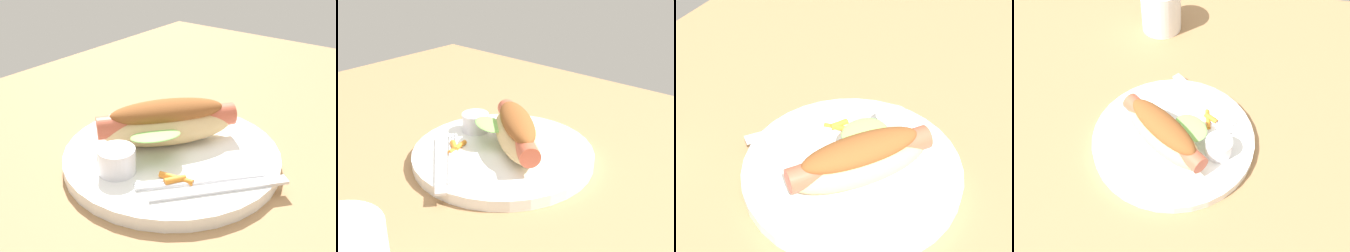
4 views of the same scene
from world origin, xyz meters
TOP-DOWN VIEW (x-y plane):
  - ground_plane at (0.00, 0.00)cm, footprint 120.00×90.00cm
  - plate at (-1.25, 1.78)cm, footprint 26.76×26.76cm
  - hot_dog at (-0.02, 3.39)cm, footprint 16.93×15.21cm
  - sauce_ramekin at (-8.93, 3.74)cm, footprint 4.25×4.25cm
  - fork at (-4.60, -5.10)cm, footprint 11.53×10.75cm
  - knife at (-4.89, -7.28)cm, footprint 12.79×11.12cm
  - carrot_garnish at (-6.62, -2.76)cm, footprint 2.53×4.04cm

SIDE VIEW (x-z plane):
  - ground_plane at x=0.00cm, z-range -1.80..0.00cm
  - plate at x=-1.25cm, z-range 0.00..1.60cm
  - knife at x=-4.89cm, z-range 1.60..1.96cm
  - fork at x=-4.60cm, z-range 1.60..2.00cm
  - carrot_garnish at x=-6.62cm, z-range 1.55..2.44cm
  - sauce_ramekin at x=-8.93cm, z-range 1.60..4.59cm
  - hot_dog at x=-0.02cm, z-range 1.60..7.38cm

